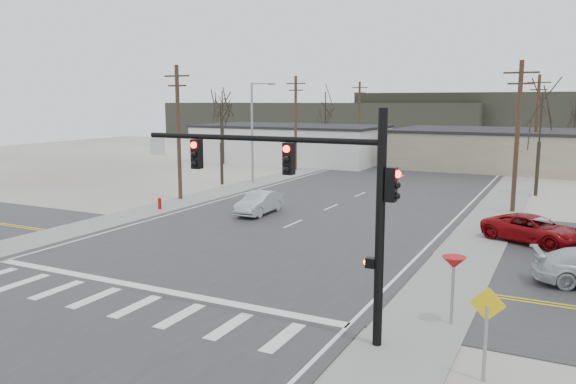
# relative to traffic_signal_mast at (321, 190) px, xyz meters

# --- Properties ---
(ground) EXTENTS (140.00, 140.00, 0.00)m
(ground) POSITION_rel_traffic_signal_mast_xyz_m (-7.89, 6.20, -4.67)
(ground) COLOR silver
(ground) RESTS_ON ground
(main_road) EXTENTS (18.00, 110.00, 0.05)m
(main_road) POSITION_rel_traffic_signal_mast_xyz_m (-7.89, 21.20, -4.65)
(main_road) COLOR #2B2A2D
(main_road) RESTS_ON ground
(cross_road) EXTENTS (90.00, 10.00, 0.04)m
(cross_road) POSITION_rel_traffic_signal_mast_xyz_m (-7.89, 6.20, -4.65)
(cross_road) COLOR #2B2A2D
(cross_road) RESTS_ON ground
(sidewalk_left) EXTENTS (3.00, 90.00, 0.06)m
(sidewalk_left) POSITION_rel_traffic_signal_mast_xyz_m (-18.49, 26.20, -4.64)
(sidewalk_left) COLOR gray
(sidewalk_left) RESTS_ON ground
(sidewalk_right) EXTENTS (3.00, 90.00, 0.06)m
(sidewalk_right) POSITION_rel_traffic_signal_mast_xyz_m (2.71, 26.20, -4.64)
(sidewalk_right) COLOR gray
(sidewalk_right) RESTS_ON ground
(traffic_signal_mast) EXTENTS (8.95, 0.43, 7.20)m
(traffic_signal_mast) POSITION_rel_traffic_signal_mast_xyz_m (0.00, 0.00, 0.00)
(traffic_signal_mast) COLOR black
(traffic_signal_mast) RESTS_ON ground
(fire_hydrant) EXTENTS (0.24, 0.24, 0.87)m
(fire_hydrant) POSITION_rel_traffic_signal_mast_xyz_m (-18.09, 14.20, -4.22)
(fire_hydrant) COLOR #A50C0C
(fire_hydrant) RESTS_ON ground
(yield_sign) EXTENTS (0.80, 0.80, 2.35)m
(yield_sign) POSITION_rel_traffic_signal_mast_xyz_m (3.61, 2.70, -2.61)
(yield_sign) COLOR gray
(yield_sign) RESTS_ON ground
(diamond_sign) EXTENTS (0.92, 0.10, 2.61)m
(diamond_sign) POSITION_rel_traffic_signal_mast_xyz_m (5.11, -0.80, -3.07)
(diamond_sign) COLOR gray
(diamond_sign) RESTS_ON ground
(building_left_far) EXTENTS (22.30, 12.30, 4.50)m
(building_left_far) POSITION_rel_traffic_signal_mast_xyz_m (-23.89, 46.20, -2.42)
(building_left_far) COLOR silver
(building_left_far) RESTS_ON ground
(building_right_far) EXTENTS (26.30, 14.30, 4.30)m
(building_right_far) POSITION_rel_traffic_signal_mast_xyz_m (2.11, 50.20, -2.52)
(building_right_far) COLOR tan
(building_right_far) RESTS_ON ground
(upole_left_b) EXTENTS (2.20, 0.30, 10.00)m
(upole_left_b) POSITION_rel_traffic_signal_mast_xyz_m (-19.39, 18.20, 0.55)
(upole_left_b) COLOR #453120
(upole_left_b) RESTS_ON ground
(upole_left_c) EXTENTS (2.20, 0.30, 10.00)m
(upole_left_c) POSITION_rel_traffic_signal_mast_xyz_m (-19.39, 38.20, 0.55)
(upole_left_c) COLOR #453120
(upole_left_c) RESTS_ON ground
(upole_left_d) EXTENTS (2.20, 0.30, 10.00)m
(upole_left_d) POSITION_rel_traffic_signal_mast_xyz_m (-19.39, 58.20, 0.55)
(upole_left_d) COLOR #453120
(upole_left_d) RESTS_ON ground
(upole_right_a) EXTENTS (2.20, 0.30, 10.00)m
(upole_right_a) POSITION_rel_traffic_signal_mast_xyz_m (3.61, 24.20, 0.55)
(upole_right_a) COLOR #453120
(upole_right_a) RESTS_ON ground
(upole_right_b) EXTENTS (2.20, 0.30, 10.00)m
(upole_right_b) POSITION_rel_traffic_signal_mast_xyz_m (3.61, 46.20, 0.55)
(upole_right_b) COLOR #453120
(upole_right_b) RESTS_ON ground
(streetlight_main) EXTENTS (2.40, 0.25, 9.00)m
(streetlight_main) POSITION_rel_traffic_signal_mast_xyz_m (-18.69, 28.20, 0.41)
(streetlight_main) COLOR gray
(streetlight_main) RESTS_ON ground
(tree_left_near) EXTENTS (3.30, 3.30, 7.35)m
(tree_left_near) POSITION_rel_traffic_signal_mast_xyz_m (-20.89, 26.20, 0.55)
(tree_left_near) COLOR #31291E
(tree_left_near) RESTS_ON ground
(tree_right_mid) EXTENTS (3.74, 3.74, 8.33)m
(tree_right_mid) POSITION_rel_traffic_signal_mast_xyz_m (4.61, 32.20, 1.26)
(tree_right_mid) COLOR #31291E
(tree_right_mid) RESTS_ON ground
(tree_left_far) EXTENTS (3.96, 3.96, 8.82)m
(tree_left_far) POSITION_rel_traffic_signal_mast_xyz_m (-21.89, 52.20, 1.61)
(tree_left_far) COLOR #31291E
(tree_left_far) RESTS_ON ground
(tree_right_far) EXTENTS (3.52, 3.52, 7.84)m
(tree_right_far) POSITION_rel_traffic_signal_mast_xyz_m (7.11, 58.20, 0.91)
(tree_right_far) COLOR #31291E
(tree_right_far) RESTS_ON ground
(tree_left_mid) EXTENTS (3.96, 3.96, 8.82)m
(tree_left_mid) POSITION_rel_traffic_signal_mast_xyz_m (-29.89, 40.20, 1.61)
(tree_left_mid) COLOR #31291E
(tree_left_mid) RESTS_ON ground
(hill_left) EXTENTS (70.00, 18.00, 7.00)m
(hill_left) POSITION_rel_traffic_signal_mast_xyz_m (-42.89, 98.20, -1.17)
(hill_left) COLOR #333026
(hill_left) RESTS_ON ground
(hill_center) EXTENTS (80.00, 18.00, 9.00)m
(hill_center) POSITION_rel_traffic_signal_mast_xyz_m (7.11, 102.20, -0.17)
(hill_center) COLOR #333026
(hill_center) RESTS_ON ground
(sedan_crossing) EXTENTS (1.69, 4.47, 1.46)m
(sedan_crossing) POSITION_rel_traffic_signal_mast_xyz_m (-11.25, 15.96, -3.90)
(sedan_crossing) COLOR #9DA4A7
(sedan_crossing) RESTS_ON main_road
(car_far_a) EXTENTS (3.67, 6.04, 1.64)m
(car_far_a) POSITION_rel_traffic_signal_mast_xyz_m (-3.83, 53.85, -3.81)
(car_far_a) COLOR black
(car_far_a) RESTS_ON main_road
(car_far_b) EXTENTS (2.63, 3.84, 1.21)m
(car_far_b) POSITION_rel_traffic_signal_mast_xyz_m (-10.02, 66.01, -4.02)
(car_far_b) COLOR black
(car_far_b) RESTS_ON main_road
(car_parked_red) EXTENTS (5.67, 4.29, 1.43)m
(car_parked_red) POSITION_rel_traffic_signal_mast_xyz_m (5.35, 15.72, -3.92)
(car_parked_red) COLOR maroon
(car_parked_red) RESTS_ON parking_lot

